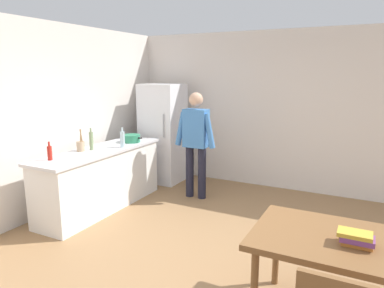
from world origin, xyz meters
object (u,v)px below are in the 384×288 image
(dining_table, at_px, (345,249))
(bottle_sauce_red, at_px, (50,153))
(cooking_pot, at_px, (131,138))
(book_stack, at_px, (357,239))
(refrigerator, at_px, (163,133))
(bottle_vinegar_tall, at_px, (91,141))
(utensil_jar, at_px, (81,146))
(person, at_px, (196,138))
(bottle_water_clear, at_px, (122,139))

(dining_table, bearing_deg, bottle_sauce_red, 174.81)
(cooking_pot, distance_m, bottle_sauce_red, 1.46)
(dining_table, height_order, book_stack, book_stack)
(bottle_sauce_red, bearing_deg, refrigerator, 84.51)
(bottle_vinegar_tall, height_order, book_stack, bottle_vinegar_tall)
(refrigerator, distance_m, cooking_pot, 0.94)
(utensil_jar, distance_m, book_stack, 3.75)
(person, xyz_separation_m, cooking_pot, (-0.97, -0.39, -0.02))
(refrigerator, relative_size, cooking_pot, 4.50)
(person, relative_size, cooking_pot, 4.25)
(book_stack, bearing_deg, bottle_water_clear, 156.24)
(person, xyz_separation_m, bottle_water_clear, (-0.84, -0.77, 0.05))
(utensil_jar, bearing_deg, bottle_sauce_red, -87.59)
(cooking_pot, relative_size, bottle_vinegar_tall, 1.25)
(dining_table, distance_m, bottle_vinegar_tall, 3.65)
(person, relative_size, book_stack, 6.64)
(refrigerator, relative_size, dining_table, 1.29)
(person, relative_size, dining_table, 1.21)
(person, bearing_deg, cooking_pot, -158.27)
(utensil_jar, bearing_deg, person, 46.40)
(utensil_jar, xyz_separation_m, bottle_water_clear, (0.36, 0.49, 0.05))
(dining_table, height_order, bottle_sauce_red, bottle_sauce_red)
(dining_table, distance_m, cooking_pot, 3.77)
(refrigerator, distance_m, bottle_water_clear, 1.33)
(refrigerator, height_order, bottle_sauce_red, refrigerator)
(bottle_sauce_red, bearing_deg, person, 57.16)
(bottle_sauce_red, distance_m, book_stack, 3.63)
(person, height_order, cooking_pot, person)
(dining_table, bearing_deg, bottle_water_clear, 156.68)
(bottle_sauce_red, height_order, bottle_water_clear, bottle_water_clear)
(person, xyz_separation_m, bottle_sauce_red, (-1.18, -1.83, 0.02))
(bottle_sauce_red, bearing_deg, utensil_jar, 92.41)
(bottle_sauce_red, relative_size, bottle_water_clear, 0.80)
(person, xyz_separation_m, utensil_jar, (-1.20, -1.26, 0.00))
(person, bearing_deg, utensil_jar, -133.60)
(bottle_vinegar_tall, xyz_separation_m, bottle_water_clear, (0.29, 0.35, -0.01))
(dining_table, xyz_separation_m, book_stack, (0.07, -0.06, 0.13))
(cooking_pot, relative_size, book_stack, 1.56)
(person, xyz_separation_m, bottle_vinegar_tall, (-1.13, -1.12, 0.06))
(person, distance_m, book_stack, 3.28)
(dining_table, distance_m, bottle_water_clear, 3.49)
(book_stack, bearing_deg, bottle_sauce_red, 173.94)
(dining_table, xyz_separation_m, bottle_vinegar_tall, (-3.48, 1.02, 0.36))
(refrigerator, xyz_separation_m, cooking_pot, (-0.02, -0.94, 0.06))
(person, height_order, bottle_sauce_red, person)
(cooking_pot, relative_size, bottle_water_clear, 1.33)
(person, distance_m, utensil_jar, 1.74)
(refrigerator, distance_m, person, 1.10)
(dining_table, bearing_deg, refrigerator, 140.71)
(cooking_pot, bearing_deg, refrigerator, 88.98)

